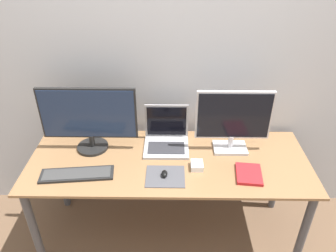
{
  "coord_description": "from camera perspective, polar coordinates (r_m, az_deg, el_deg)",
  "views": [
    {
      "loc": [
        0.02,
        -1.37,
        2.06
      ],
      "look_at": [
        -0.01,
        0.41,
        0.95
      ],
      "focal_mm": 35.0,
      "sensor_mm": 36.0,
      "label": 1
    }
  ],
  "objects": [
    {
      "name": "book",
      "position": [
        2.12,
        13.91,
        -8.12
      ],
      "size": [
        0.18,
        0.21,
        0.02
      ],
      "color": "red",
      "rests_on": "desk"
    },
    {
      "name": "keyboard",
      "position": [
        2.14,
        -15.57,
        -8.1
      ],
      "size": [
        0.46,
        0.17,
        0.02
      ],
      "color": "black",
      "rests_on": "desk"
    },
    {
      "name": "mousepad",
      "position": [
        2.06,
        -0.48,
        -8.76
      ],
      "size": [
        0.24,
        0.21,
        0.0
      ],
      "color": "#47474C",
      "rests_on": "desk"
    },
    {
      "name": "mouse",
      "position": [
        2.05,
        -0.63,
        -8.3
      ],
      "size": [
        0.04,
        0.06,
        0.03
      ],
      "color": "black",
      "rests_on": "mousepad"
    },
    {
      "name": "wall_back",
      "position": [
        2.29,
        0.27,
        11.3
      ],
      "size": [
        7.0,
        0.05,
        2.5
      ],
      "color": "silver",
      "rests_on": "ground_plane"
    },
    {
      "name": "desk",
      "position": [
        2.25,
        0.12,
        -7.9
      ],
      "size": [
        1.86,
        0.7,
        0.72
      ],
      "color": "olive",
      "rests_on": "ground_plane"
    },
    {
      "name": "laptop",
      "position": [
        2.3,
        -0.28,
        -1.81
      ],
      "size": [
        0.31,
        0.27,
        0.27
      ],
      "color": "#ADADB2",
      "rests_on": "desk"
    },
    {
      "name": "monitor_right",
      "position": [
        2.2,
        11.29,
        1.03
      ],
      "size": [
        0.5,
        0.16,
        0.44
      ],
      "color": "silver",
      "rests_on": "desk"
    },
    {
      "name": "monitor_left",
      "position": [
        2.23,
        -13.65,
        1.39
      ],
      "size": [
        0.64,
        0.21,
        0.46
      ],
      "color": "black",
      "rests_on": "desk"
    },
    {
      "name": "power_brick",
      "position": [
        2.12,
        5.06,
        -6.86
      ],
      "size": [
        0.08,
        0.09,
        0.04
      ],
      "color": "white",
      "rests_on": "desk"
    }
  ]
}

